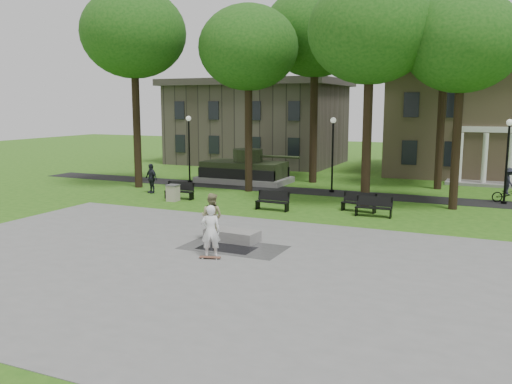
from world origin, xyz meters
TOP-DOWN VIEW (x-y plane):
  - ground at (0.00, 0.00)m, footprint 120.00×120.00m
  - plaza at (0.00, -5.00)m, footprint 22.00×16.00m
  - footpath at (0.00, 12.00)m, footprint 44.00×2.60m
  - building_right at (10.00, 26.00)m, footprint 17.00×12.00m
  - building_left at (-11.00, 26.50)m, footprint 15.00×10.00m
  - tree_0 at (-12.00, 9.00)m, footprint 6.80×6.80m
  - tree_1 at (-4.50, 10.50)m, footprint 6.20×6.20m
  - tree_2 at (3.50, 8.50)m, footprint 6.60×6.60m
  - tree_3 at (8.00, 9.50)m, footprint 6.00×6.00m
  - tree_4 at (-2.00, 16.00)m, footprint 7.20×7.20m
  - tree_5 at (6.50, 16.50)m, footprint 6.40×6.40m
  - lamp_left at (-10.00, 12.30)m, footprint 0.36×0.36m
  - lamp_mid at (0.50, 12.30)m, footprint 0.36×0.36m
  - lamp_right at (10.50, 12.30)m, footprint 0.36×0.36m
  - tank_monument at (-6.46, 14.00)m, footprint 7.45×3.40m
  - puddle at (0.67, -2.62)m, footprint 2.20×1.20m
  - concrete_block at (0.35, -1.49)m, footprint 2.27×1.16m
  - skateboard at (0.80, -4.17)m, footprint 0.81×0.40m
  - skateboarder at (0.71, -3.93)m, footprint 0.83×0.71m
  - friend_watching at (-0.46, -1.73)m, footprint 0.96×0.75m
  - pedestrian_walker at (-9.80, 7.33)m, footprint 1.18×0.81m
  - cyclist at (10.69, 12.96)m, footprint 1.86×1.11m
  - park_bench_0 at (-7.02, 6.26)m, footprint 1.80×0.53m
  - park_bench_1 at (-0.66, 5.28)m, footprint 1.82×0.61m
  - park_bench_2 at (3.59, 6.79)m, footprint 1.84×0.72m
  - park_bench_3 at (4.56, 5.85)m, footprint 1.81×0.58m
  - trash_bin at (-6.96, 5.43)m, footprint 0.68×0.68m

SIDE VIEW (x-z plane):
  - ground at x=0.00m, z-range 0.00..0.00m
  - footpath at x=0.00m, z-range 0.00..0.01m
  - plaza at x=0.00m, z-range 0.00..0.02m
  - puddle at x=0.67m, z-range 0.02..0.02m
  - skateboard at x=0.80m, z-range 0.02..0.09m
  - concrete_block at x=0.35m, z-range 0.02..0.47m
  - trash_bin at x=-6.96m, z-range 0.01..0.97m
  - park_bench_0 at x=-7.02m, z-range 0.02..1.02m
  - park_bench_1 at x=-0.66m, z-range 0.02..1.02m
  - park_bench_2 at x=3.59m, z-range 0.02..1.02m
  - park_bench_3 at x=4.56m, z-range 0.02..1.02m
  - cyclist at x=10.69m, z-range -0.18..1.81m
  - tank_monument at x=-6.46m, z-range -0.34..2.06m
  - pedestrian_walker at x=-9.80m, z-range 0.00..1.86m
  - skateboarder at x=0.71m, z-range 0.02..1.95m
  - friend_watching at x=-0.46m, z-range 0.02..1.98m
  - lamp_left at x=-10.00m, z-range 0.43..5.16m
  - lamp_mid at x=0.50m, z-range 0.43..5.16m
  - lamp_right at x=10.50m, z-range 0.43..5.16m
  - building_left at x=-11.00m, z-range 0.00..7.20m
  - building_right at x=10.00m, z-range 0.04..8.64m
  - tree_3 at x=8.00m, z-range 3.00..14.19m
  - tree_1 at x=-4.50m, z-range 3.14..14.77m
  - tree_2 at x=3.50m, z-range 3.23..15.40m
  - tree_5 at x=6.50m, z-range 3.45..15.89m
  - tree_0 at x=-12.00m, z-range 3.54..16.51m
  - tree_4 at x=-2.00m, z-range 3.64..17.14m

